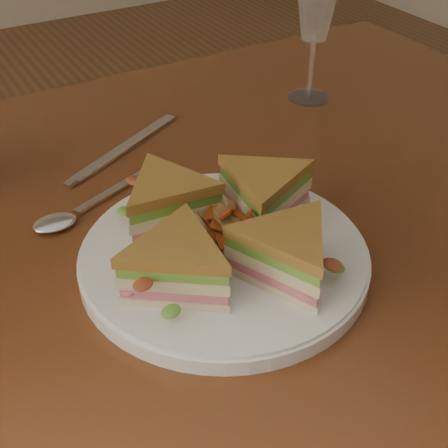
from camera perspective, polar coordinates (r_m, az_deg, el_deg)
name	(u,v)px	position (r m, az deg, el deg)	size (l,w,h in m)	color
table	(196,274)	(0.77, -2.58, -4.57)	(1.20, 0.80, 0.75)	#3D1D0D
plate	(224,258)	(0.63, 0.00, -3.09)	(0.29, 0.29, 0.02)	silver
sandwich_wedges	(224,228)	(0.60, 0.00, -0.38)	(0.28, 0.28, 0.06)	beige
crisps_mound	(224,231)	(0.61, 0.00, -0.68)	(0.09, 0.09, 0.05)	#B64A17
spoon	(71,214)	(0.71, -13.79, 0.87)	(0.18, 0.08, 0.01)	silver
knife	(120,151)	(0.83, -9.50, 6.56)	(0.20, 0.11, 0.00)	silver
wine_glass	(316,8)	(0.92, 8.45, 18.96)	(0.07, 0.07, 0.19)	white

